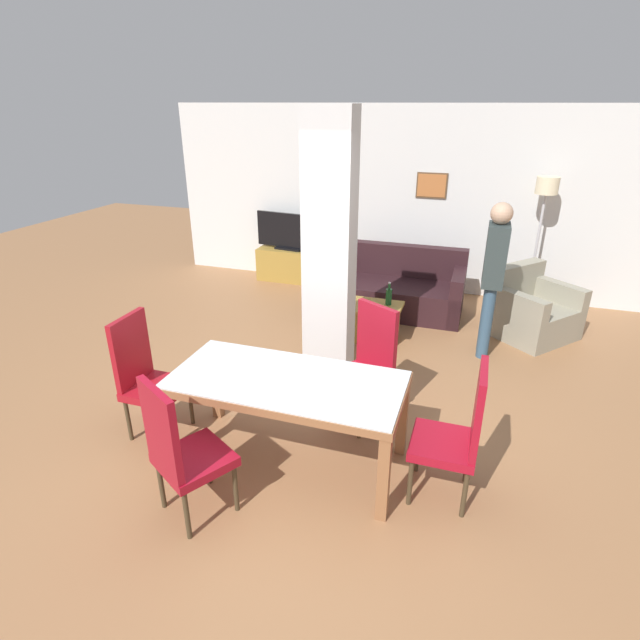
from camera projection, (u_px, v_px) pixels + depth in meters
ground_plane at (289, 459)px, 4.13m from camera, size 18.00×18.00×0.00m
back_wall at (397, 200)px, 7.50m from camera, size 7.20×0.09×2.70m
divider_pillar at (329, 252)px, 4.92m from camera, size 0.48×0.34×2.70m
dining_table at (287, 396)px, 3.88m from camera, size 1.81×0.86×0.76m
dining_chair_near_left at (181, 449)px, 3.34m from camera, size 0.63×0.63×1.09m
dining_chair_far_right at (367, 362)px, 4.46m from camera, size 0.63×0.63×1.09m
dining_chair_head_left at (146, 373)px, 4.27m from camera, size 0.46×0.46×1.09m
dining_chair_head_right at (458, 431)px, 3.52m from camera, size 0.46×0.46×1.09m
sofa at (394, 290)px, 6.99m from camera, size 1.87×0.91×0.87m
armchair at (530, 312)px, 6.24m from camera, size 1.23×1.23×0.85m
coffee_table at (372, 322)px, 6.14m from camera, size 0.69×0.52×0.44m
bottle at (389, 296)px, 6.04m from camera, size 0.07×0.07×0.29m
tv_stand at (290, 265)px, 8.17m from camera, size 1.04×0.40×0.52m
tv_screen at (289, 232)px, 7.95m from camera, size 1.13×0.26×0.58m
floor_lamp at (545, 200)px, 6.54m from camera, size 0.29×0.29×1.83m
standing_person at (494, 270)px, 5.45m from camera, size 0.23×0.38×1.76m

